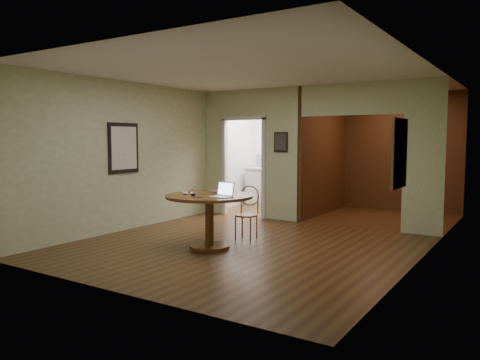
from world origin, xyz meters
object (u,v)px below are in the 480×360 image
Objects in this scene: chair at (248,209)px; dining_table at (209,209)px; closed_laptop at (219,192)px; open_laptop at (223,193)px.

dining_table is at bearing -105.06° from chair.
dining_table is at bearing -90.72° from closed_laptop.
chair is 2.71× the size of open_laptop.
closed_laptop is at bearing 138.98° from open_laptop.
open_laptop reaches higher than closed_laptop.
closed_laptop is at bearing 96.73° from dining_table.
chair is at bearing 69.08° from closed_laptop.
open_laptop is 0.93× the size of closed_laptop.
dining_table is 4.02× the size of open_laptop.
dining_table is 0.38m from closed_laptop.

